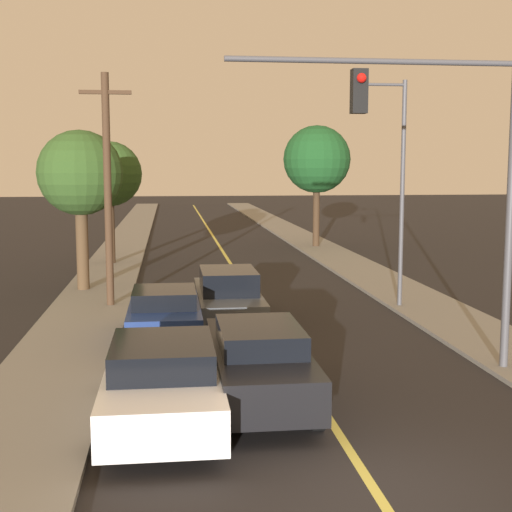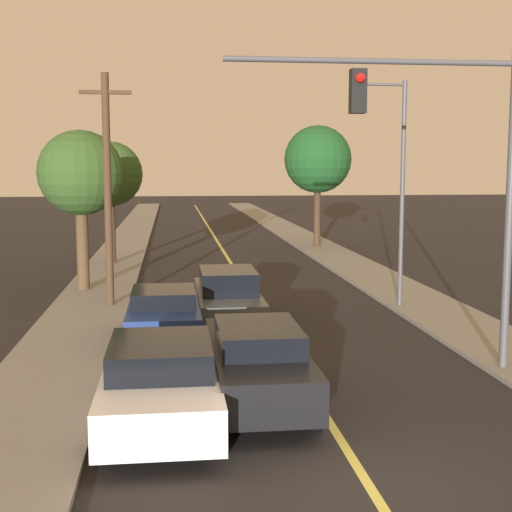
{
  "view_description": "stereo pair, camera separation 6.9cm",
  "coord_description": "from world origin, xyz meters",
  "px_view_note": "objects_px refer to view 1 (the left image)",
  "views": [
    {
      "loc": [
        -2.81,
        -9.19,
        4.53
      ],
      "look_at": [
        0.0,
        13.8,
        1.6
      ],
      "focal_mm": 50.0,
      "sensor_mm": 36.0,
      "label": 1
    },
    {
      "loc": [
        -2.74,
        -9.2,
        4.53
      ],
      "look_at": [
        0.0,
        13.8,
        1.6
      ],
      "focal_mm": 50.0,
      "sensor_mm": 36.0,
      "label": 2
    }
  ],
  "objects_px": {
    "traffic_signal_mast": "(448,153)",
    "tree_left_far": "(80,174)",
    "tree_left_near": "(109,175)",
    "utility_pole_left": "(108,186)",
    "tree_right_near": "(317,160)",
    "car_near_lane_front": "(259,361)",
    "car_outer_lane_front": "(163,380)",
    "car_near_lane_second": "(228,295)",
    "streetlamp_right": "(391,163)",
    "car_outer_lane_second": "(165,314)"
  },
  "relations": [
    {
      "from": "traffic_signal_mast",
      "to": "tree_left_far",
      "type": "xyz_separation_m",
      "value": [
        -8.99,
        11.34,
        -0.55
      ]
    },
    {
      "from": "car_near_lane_front",
      "to": "car_outer_lane_front",
      "type": "height_order",
      "value": "car_near_lane_front"
    },
    {
      "from": "car_outer_lane_front",
      "to": "utility_pole_left",
      "type": "distance_m",
      "value": 11.12
    },
    {
      "from": "car_outer_lane_front",
      "to": "tree_right_near",
      "type": "height_order",
      "value": "tree_right_near"
    },
    {
      "from": "tree_left_near",
      "to": "car_outer_lane_front",
      "type": "bearing_deg",
      "value": -83.07
    },
    {
      "from": "traffic_signal_mast",
      "to": "tree_right_near",
      "type": "distance_m",
      "value": 24.17
    },
    {
      "from": "car_near_lane_second",
      "to": "tree_left_far",
      "type": "relative_size",
      "value": 0.89
    },
    {
      "from": "utility_pole_left",
      "to": "car_near_lane_front",
      "type": "bearing_deg",
      "value": -69.84
    },
    {
      "from": "car_near_lane_front",
      "to": "car_outer_lane_second",
      "type": "relative_size",
      "value": 1.22
    },
    {
      "from": "car_outer_lane_front",
      "to": "tree_left_near",
      "type": "bearing_deg",
      "value": 96.93
    },
    {
      "from": "car_outer_lane_front",
      "to": "traffic_signal_mast",
      "type": "xyz_separation_m",
      "value": [
        6.03,
        2.28,
        4.02
      ]
    },
    {
      "from": "car_near_lane_front",
      "to": "car_outer_lane_second",
      "type": "bearing_deg",
      "value": 110.2
    },
    {
      "from": "car_near_lane_front",
      "to": "streetlamp_right",
      "type": "distance_m",
      "value": 10.71
    },
    {
      "from": "car_outer_lane_front",
      "to": "tree_right_near",
      "type": "relative_size",
      "value": 0.75
    },
    {
      "from": "car_near_lane_front",
      "to": "tree_left_far",
      "type": "relative_size",
      "value": 0.88
    },
    {
      "from": "streetlamp_right",
      "to": "tree_right_near",
      "type": "height_order",
      "value": "streetlamp_right"
    },
    {
      "from": "car_outer_lane_front",
      "to": "utility_pole_left",
      "type": "bearing_deg",
      "value": 99.46
    },
    {
      "from": "traffic_signal_mast",
      "to": "streetlamp_right",
      "type": "height_order",
      "value": "streetlamp_right"
    },
    {
      "from": "utility_pole_left",
      "to": "tree_right_near",
      "type": "xyz_separation_m",
      "value": [
        9.99,
        15.82,
        0.96
      ]
    },
    {
      "from": "utility_pole_left",
      "to": "tree_left_near",
      "type": "distance_m",
      "value": 10.14
    },
    {
      "from": "utility_pole_left",
      "to": "tree_right_near",
      "type": "distance_m",
      "value": 18.73
    },
    {
      "from": "streetlamp_right",
      "to": "tree_right_near",
      "type": "bearing_deg",
      "value": 85.97
    },
    {
      "from": "streetlamp_right",
      "to": "tree_left_far",
      "type": "height_order",
      "value": "streetlamp_right"
    },
    {
      "from": "tree_left_far",
      "to": "utility_pole_left",
      "type": "bearing_deg",
      "value": -68.73
    },
    {
      "from": "car_near_lane_front",
      "to": "traffic_signal_mast",
      "type": "distance_m",
      "value": 5.97
    },
    {
      "from": "traffic_signal_mast",
      "to": "car_near_lane_front",
      "type": "bearing_deg",
      "value": -160.86
    },
    {
      "from": "car_outer_lane_front",
      "to": "tree_left_near",
      "type": "relative_size",
      "value": 0.9
    },
    {
      "from": "utility_pole_left",
      "to": "traffic_signal_mast",
      "type": "bearing_deg",
      "value": -46.65
    },
    {
      "from": "traffic_signal_mast",
      "to": "tree_left_near",
      "type": "distance_m",
      "value": 20.25
    },
    {
      "from": "car_near_lane_front",
      "to": "streetlamp_right",
      "type": "relative_size",
      "value": 0.71
    },
    {
      "from": "car_outer_lane_front",
      "to": "tree_left_far",
      "type": "relative_size",
      "value": 0.88
    },
    {
      "from": "streetlamp_right",
      "to": "utility_pole_left",
      "type": "relative_size",
      "value": 0.97
    },
    {
      "from": "car_near_lane_second",
      "to": "tree_left_far",
      "type": "distance_m",
      "value": 8.18
    },
    {
      "from": "car_outer_lane_second",
      "to": "streetlamp_right",
      "type": "relative_size",
      "value": 0.58
    },
    {
      "from": "traffic_signal_mast",
      "to": "utility_pole_left",
      "type": "height_order",
      "value": "utility_pole_left"
    },
    {
      "from": "streetlamp_right",
      "to": "tree_right_near",
      "type": "xyz_separation_m",
      "value": [
        1.2,
        16.98,
        0.24
      ]
    },
    {
      "from": "car_outer_lane_second",
      "to": "traffic_signal_mast",
      "type": "height_order",
      "value": "traffic_signal_mast"
    },
    {
      "from": "tree_left_near",
      "to": "car_near_lane_front",
      "type": "bearing_deg",
      "value": -77.7
    },
    {
      "from": "car_near_lane_second",
      "to": "utility_pole_left",
      "type": "distance_m",
      "value": 5.39
    },
    {
      "from": "car_outer_lane_front",
      "to": "car_outer_lane_second",
      "type": "xyz_separation_m",
      "value": [
        0.0,
        5.73,
        -0.02
      ]
    },
    {
      "from": "tree_right_near",
      "to": "car_near_lane_front",
      "type": "bearing_deg",
      "value": -104.12
    },
    {
      "from": "tree_left_near",
      "to": "utility_pole_left",
      "type": "bearing_deg",
      "value": -85.73
    },
    {
      "from": "car_near_lane_front",
      "to": "car_near_lane_second",
      "type": "distance_m",
      "value": 7.12
    },
    {
      "from": "utility_pole_left",
      "to": "tree_left_far",
      "type": "distance_m",
      "value": 3.34
    },
    {
      "from": "car_outer_lane_second",
      "to": "car_near_lane_second",
      "type": "bearing_deg",
      "value": 50.45
    },
    {
      "from": "streetlamp_right",
      "to": "tree_left_far",
      "type": "relative_size",
      "value": 1.24
    },
    {
      "from": "traffic_signal_mast",
      "to": "streetlamp_right",
      "type": "distance_m",
      "value": 7.16
    },
    {
      "from": "car_outer_lane_front",
      "to": "tree_left_near",
      "type": "height_order",
      "value": "tree_left_near"
    },
    {
      "from": "car_outer_lane_second",
      "to": "tree_left_near",
      "type": "xyz_separation_m",
      "value": [
        -2.51,
        14.89,
        3.38
      ]
    },
    {
      "from": "tree_left_far",
      "to": "car_outer_lane_second",
      "type": "bearing_deg",
      "value": -69.43
    }
  ]
}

